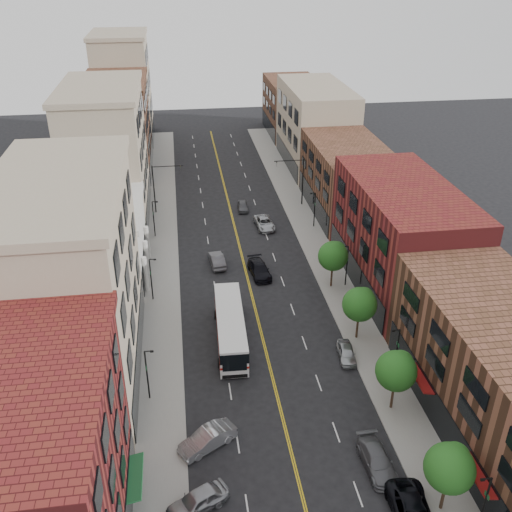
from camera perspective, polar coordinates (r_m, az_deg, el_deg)
name	(u,v)px	position (r m, az deg, el deg)	size (l,w,h in m)	color
ground	(292,457)	(46.51, 3.66, -19.40)	(220.00, 220.00, 0.00)	black
sidewalk_left	(163,253)	(74.01, -9.32, 0.30)	(4.00, 110.00, 0.15)	gray
sidewalk_right	(315,243)	(75.91, 5.91, 1.29)	(4.00, 110.00, 0.15)	gray
bldg_l_redbrick	(29,483)	(38.05, -21.71, -20.35)	(10.00, 16.00, 14.00)	maroon
bldg_l_tanoffice	(71,286)	(51.33, -18.01, -2.84)	(10.00, 22.00, 18.00)	tan
bldg_l_white	(100,243)	(69.32, -15.36, 1.24)	(10.00, 14.00, 8.00)	silver
bldg_l_far_a	(107,156)	(83.11, -14.66, 9.62)	(10.00, 20.00, 18.00)	tan
bldg_l_far_b	(119,128)	(102.60, -13.58, 12.36)	(10.00, 20.00, 15.00)	brown
bldg_l_far_c	(124,90)	(119.45, -13.10, 15.85)	(10.00, 16.00, 20.00)	tan
bldg_r_mid	(401,236)	(66.03, 14.29, 1.93)	(10.00, 22.00, 12.00)	maroon
bldg_r_far_a	(348,179)	(84.55, 9.17, 7.62)	(10.00, 20.00, 10.00)	brown
bldg_r_far_b	(315,126)	(103.19, 5.94, 12.78)	(10.00, 22.00, 14.00)	tan
bldg_r_far_c	(293,107)	(122.45, 3.69, 14.62)	(10.00, 18.00, 11.00)	brown
tree_r_0	(450,466)	(42.33, 18.87, -19.28)	(3.40, 3.40, 5.59)	black
tree_r_1	(397,370)	(48.83, 13.91, -10.96)	(3.40, 3.40, 5.59)	black
tree_r_2	(360,303)	(56.35, 10.39, -4.67)	(3.40, 3.40, 5.59)	black
tree_r_3	(334,255)	(64.56, 7.78, 0.10)	(3.40, 3.40, 5.59)	black
lamp_l_1	(147,372)	(49.84, -10.81, -11.34)	(0.81, 0.55, 5.05)	black
lamp_l_2	(151,277)	(63.03, -10.42, -2.08)	(0.81, 0.55, 5.05)	black
lamp_l_3	(154,217)	(77.29, -10.18, 3.88)	(0.81, 0.55, 5.05)	black
lamp_r_0	(484,502)	(42.66, 21.88, -21.84)	(0.81, 0.55, 5.05)	black
lamp_r_1	(397,350)	(52.88, 13.88, -9.09)	(0.81, 0.55, 5.05)	black
lamp_r_2	(347,263)	(65.46, 9.05, -0.74)	(0.81, 0.55, 5.05)	black
lamp_r_3	(314,208)	(79.28, 5.86, 4.83)	(0.81, 0.55, 5.05)	black
signal_mast_left	(159,183)	(84.02, -9.71, 7.18)	(4.49, 0.18, 7.20)	black
signal_mast_right	(298,176)	(85.74, 4.23, 7.95)	(4.49, 0.18, 7.20)	black
city_bus	(230,326)	(56.43, -2.59, -6.97)	(3.23, 12.13, 3.10)	silver
car_angle_a	(198,501)	(43.07, -5.84, -23.18)	(1.80, 4.48, 1.53)	#97989E
car_angle_b	(208,439)	(46.74, -4.86, -17.76)	(1.65, 4.74, 1.56)	#B6B8BE
car_parked_mid	(377,460)	(46.13, 12.00, -19.36)	(2.00, 4.92, 1.43)	#545459
car_parked_far	(346,353)	(55.48, 9.02, -9.54)	(1.53, 3.80, 1.29)	#A5A9AD
car_lane_behind	(217,260)	(70.17, -3.91, -0.39)	(1.58, 4.52, 1.49)	#4E4E53
car_lane_a	(259,270)	(67.91, 0.34, -1.36)	(2.11, 5.19, 1.51)	black
car_lane_b	(264,223)	(79.72, 0.84, 3.33)	(2.33, 5.06, 1.41)	#A7AAAF
car_lane_c	(243,206)	(85.28, -1.33, 5.00)	(1.50, 3.74, 1.27)	#4F4F54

